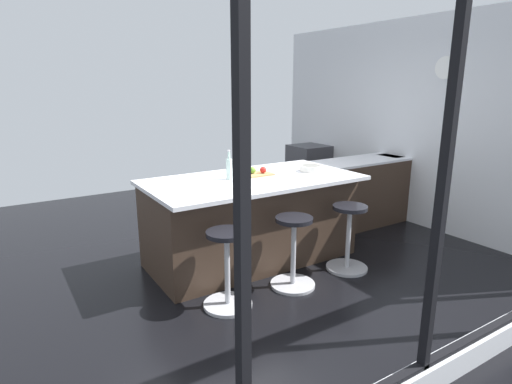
{
  "coord_description": "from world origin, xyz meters",
  "views": [
    {
      "loc": [
        2.15,
        3.98,
        1.94
      ],
      "look_at": [
        -0.2,
        0.28,
        0.81
      ],
      "focal_mm": 29.67,
      "sensor_mm": 36.0,
      "label": 1
    }
  ],
  "objects_px": {
    "kitchen_island": "(251,219)",
    "apple_red": "(263,170)",
    "stool_near_camera": "(227,272)",
    "cutting_board": "(255,174)",
    "oven_range": "(309,171)",
    "stool_by_window": "(348,240)",
    "stool_middle": "(293,254)",
    "apple_green": "(252,170)",
    "fruit_bowl": "(311,168)",
    "water_bottle": "(229,168)"
  },
  "relations": [
    {
      "from": "kitchen_island",
      "to": "oven_range",
      "type": "bearing_deg",
      "value": -141.5
    },
    {
      "from": "stool_by_window",
      "to": "stool_middle",
      "type": "height_order",
      "value": "same"
    },
    {
      "from": "apple_green",
      "to": "water_bottle",
      "type": "bearing_deg",
      "value": 8.04
    },
    {
      "from": "stool_by_window",
      "to": "fruit_bowl",
      "type": "bearing_deg",
      "value": -92.2
    },
    {
      "from": "kitchen_island",
      "to": "apple_red",
      "type": "relative_size",
      "value": 31.86
    },
    {
      "from": "stool_by_window",
      "to": "apple_green",
      "type": "height_order",
      "value": "apple_green"
    },
    {
      "from": "cutting_board",
      "to": "stool_near_camera",
      "type": "bearing_deg",
      "value": 45.53
    },
    {
      "from": "oven_range",
      "to": "stool_by_window",
      "type": "bearing_deg",
      "value": 58.55
    },
    {
      "from": "kitchen_island",
      "to": "cutting_board",
      "type": "distance_m",
      "value": 0.5
    },
    {
      "from": "apple_red",
      "to": "cutting_board",
      "type": "bearing_deg",
      "value": -18.74
    },
    {
      "from": "stool_by_window",
      "to": "fruit_bowl",
      "type": "distance_m",
      "value": 0.95
    },
    {
      "from": "oven_range",
      "to": "fruit_bowl",
      "type": "bearing_deg",
      "value": 50.97
    },
    {
      "from": "stool_by_window",
      "to": "stool_middle",
      "type": "bearing_deg",
      "value": 0.0
    },
    {
      "from": "kitchen_island",
      "to": "stool_middle",
      "type": "xyz_separation_m",
      "value": [
        0.0,
        0.77,
        -0.15
      ]
    },
    {
      "from": "kitchen_island",
      "to": "stool_near_camera",
      "type": "xyz_separation_m",
      "value": [
        0.73,
        0.77,
        -0.15
      ]
    },
    {
      "from": "cutting_board",
      "to": "apple_green",
      "type": "height_order",
      "value": "apple_green"
    },
    {
      "from": "kitchen_island",
      "to": "stool_by_window",
      "type": "xyz_separation_m",
      "value": [
        -0.73,
        0.77,
        -0.15
      ]
    },
    {
      "from": "apple_green",
      "to": "stool_by_window",
      "type": "bearing_deg",
      "value": 127.37
    },
    {
      "from": "stool_middle",
      "to": "fruit_bowl",
      "type": "distance_m",
      "value": 1.21
    },
    {
      "from": "stool_middle",
      "to": "apple_red",
      "type": "height_order",
      "value": "apple_red"
    },
    {
      "from": "apple_green",
      "to": "water_bottle",
      "type": "height_order",
      "value": "water_bottle"
    },
    {
      "from": "oven_range",
      "to": "stool_near_camera",
      "type": "bearing_deg",
      "value": 40.67
    },
    {
      "from": "stool_by_window",
      "to": "water_bottle",
      "type": "height_order",
      "value": "water_bottle"
    },
    {
      "from": "oven_range",
      "to": "stool_near_camera",
      "type": "height_order",
      "value": "oven_range"
    },
    {
      "from": "oven_range",
      "to": "stool_middle",
      "type": "bearing_deg",
      "value": 48.41
    },
    {
      "from": "stool_by_window",
      "to": "stool_near_camera",
      "type": "xyz_separation_m",
      "value": [
        1.46,
        0.0,
        0.0
      ]
    },
    {
      "from": "stool_middle",
      "to": "apple_red",
      "type": "distance_m",
      "value": 1.07
    },
    {
      "from": "kitchen_island",
      "to": "apple_red",
      "type": "xyz_separation_m",
      "value": [
        -0.18,
        -0.04,
        0.53
      ]
    },
    {
      "from": "oven_range",
      "to": "stool_middle",
      "type": "xyz_separation_m",
      "value": [
        2.34,
        2.63,
        -0.11
      ]
    },
    {
      "from": "cutting_board",
      "to": "water_bottle",
      "type": "distance_m",
      "value": 0.36
    },
    {
      "from": "apple_green",
      "to": "stool_middle",
      "type": "bearing_deg",
      "value": 85.34
    },
    {
      "from": "fruit_bowl",
      "to": "stool_near_camera",
      "type": "bearing_deg",
      "value": 24.64
    },
    {
      "from": "stool_middle",
      "to": "apple_green",
      "type": "bearing_deg",
      "value": -94.66
    },
    {
      "from": "stool_middle",
      "to": "fruit_bowl",
      "type": "height_order",
      "value": "fruit_bowl"
    },
    {
      "from": "fruit_bowl",
      "to": "apple_red",
      "type": "bearing_deg",
      "value": -12.87
    },
    {
      "from": "apple_red",
      "to": "fruit_bowl",
      "type": "relative_size",
      "value": 0.28
    },
    {
      "from": "cutting_board",
      "to": "apple_red",
      "type": "xyz_separation_m",
      "value": [
        -0.08,
        0.03,
        0.05
      ]
    },
    {
      "from": "stool_middle",
      "to": "fruit_bowl",
      "type": "relative_size",
      "value": 2.79
    },
    {
      "from": "apple_green",
      "to": "fruit_bowl",
      "type": "distance_m",
      "value": 0.71
    },
    {
      "from": "stool_middle",
      "to": "cutting_board",
      "type": "xyz_separation_m",
      "value": [
        -0.1,
        -0.84,
        0.63
      ]
    },
    {
      "from": "cutting_board",
      "to": "fruit_bowl",
      "type": "xyz_separation_m",
      "value": [
        -0.66,
        0.16,
        0.03
      ]
    },
    {
      "from": "oven_range",
      "to": "water_bottle",
      "type": "distance_m",
      "value": 3.22
    },
    {
      "from": "kitchen_island",
      "to": "stool_middle",
      "type": "height_order",
      "value": "kitchen_island"
    },
    {
      "from": "kitchen_island",
      "to": "stool_middle",
      "type": "distance_m",
      "value": 0.79
    },
    {
      "from": "oven_range",
      "to": "cutting_board",
      "type": "relative_size",
      "value": 2.48
    },
    {
      "from": "stool_near_camera",
      "to": "cutting_board",
      "type": "relative_size",
      "value": 1.97
    },
    {
      "from": "water_bottle",
      "to": "fruit_bowl",
      "type": "relative_size",
      "value": 1.23
    },
    {
      "from": "apple_green",
      "to": "fruit_bowl",
      "type": "bearing_deg",
      "value": 165.14
    },
    {
      "from": "kitchen_island",
      "to": "cutting_board",
      "type": "bearing_deg",
      "value": -146.02
    },
    {
      "from": "apple_green",
      "to": "oven_range",
      "type": "bearing_deg",
      "value": -141.98
    }
  ]
}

